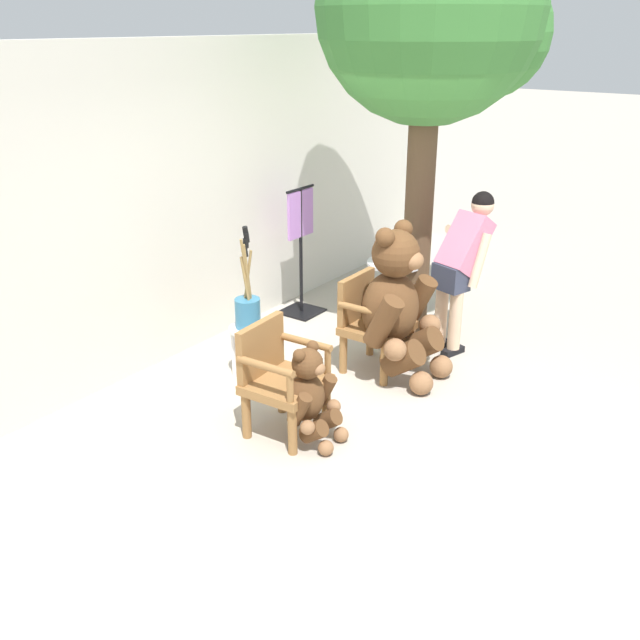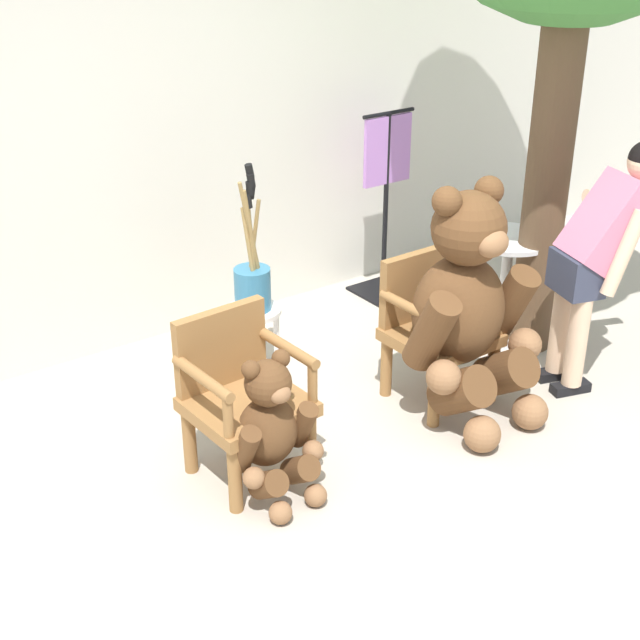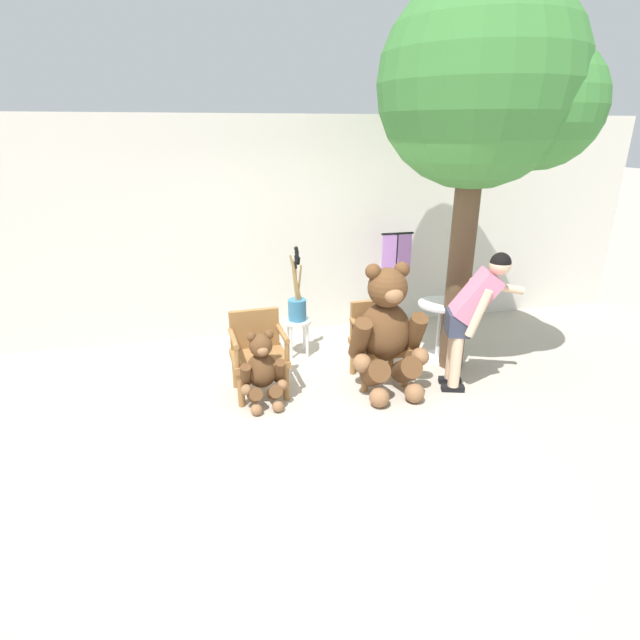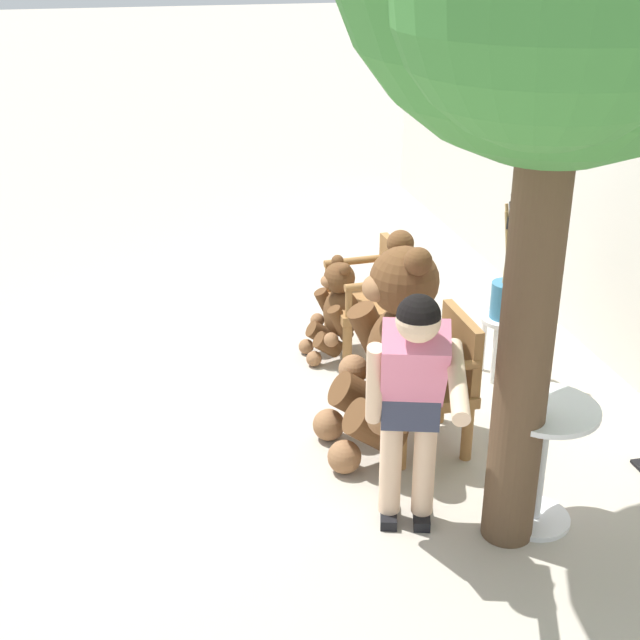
{
  "view_description": "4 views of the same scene",
  "coord_description": "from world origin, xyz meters",
  "px_view_note": "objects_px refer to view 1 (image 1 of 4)",
  "views": [
    {
      "loc": [
        -4.36,
        -2.34,
        2.91
      ],
      "look_at": [
        -0.38,
        0.5,
        0.86
      ],
      "focal_mm": 40.0,
      "sensor_mm": 36.0,
      "label": 1
    },
    {
      "loc": [
        -2.59,
        -2.71,
        2.78
      ],
      "look_at": [
        -0.26,
        0.55,
        0.8
      ],
      "focal_mm": 50.0,
      "sensor_mm": 36.0,
      "label": 2
    },
    {
      "loc": [
        -1.12,
        -4.08,
        2.62
      ],
      "look_at": [
        -0.1,
        0.25,
        0.92
      ],
      "focal_mm": 28.0,
      "sensor_mm": 36.0,
      "label": 3
    },
    {
      "loc": [
        5.19,
        -1.1,
        3.04
      ],
      "look_at": [
        0.15,
        0.08,
        0.69
      ],
      "focal_mm": 50.0,
      "sensor_mm": 36.0,
      "label": 4
    }
  ],
  "objects_px": {
    "brush_bucket": "(248,306)",
    "clothing_display_stand": "(301,249)",
    "white_stool": "(249,338)",
    "teddy_bear_small": "(310,395)",
    "patio_tree": "(440,15)",
    "wooden_chair_left": "(279,376)",
    "teddy_bear_large": "(398,304)",
    "round_side_table": "(394,288)",
    "wooden_chair_right": "(372,320)",
    "person_visitor": "(462,259)"
  },
  "relations": [
    {
      "from": "patio_tree",
      "to": "round_side_table",
      "type": "bearing_deg",
      "value": 122.89
    },
    {
      "from": "teddy_bear_small",
      "to": "round_side_table",
      "type": "distance_m",
      "value": 2.27
    },
    {
      "from": "person_visitor",
      "to": "teddy_bear_large",
      "type": "bearing_deg",
      "value": 167.73
    },
    {
      "from": "person_visitor",
      "to": "round_side_table",
      "type": "xyz_separation_m",
      "value": [
        0.04,
        0.73,
        -0.45
      ]
    },
    {
      "from": "wooden_chair_left",
      "to": "patio_tree",
      "type": "height_order",
      "value": "patio_tree"
    },
    {
      "from": "teddy_bear_small",
      "to": "patio_tree",
      "type": "distance_m",
      "value": 3.51
    },
    {
      "from": "round_side_table",
      "to": "teddy_bear_large",
      "type": "bearing_deg",
      "value": -148.64
    },
    {
      "from": "teddy_bear_large",
      "to": "teddy_bear_small",
      "type": "xyz_separation_m",
      "value": [
        -1.31,
        -0.03,
        -0.29
      ]
    },
    {
      "from": "wooden_chair_left",
      "to": "teddy_bear_large",
      "type": "xyz_separation_m",
      "value": [
        1.32,
        -0.26,
        0.21
      ]
    },
    {
      "from": "wooden_chair_right",
      "to": "teddy_bear_small",
      "type": "height_order",
      "value": "wooden_chair_right"
    },
    {
      "from": "brush_bucket",
      "to": "patio_tree",
      "type": "bearing_deg",
      "value": -22.94
    },
    {
      "from": "teddy_bear_small",
      "to": "white_stool",
      "type": "bearing_deg",
      "value": 62.47
    },
    {
      "from": "teddy_bear_large",
      "to": "clothing_display_stand",
      "type": "xyz_separation_m",
      "value": [
        0.7,
        1.57,
        0.05
      ]
    },
    {
      "from": "teddy_bear_large",
      "to": "person_visitor",
      "type": "xyz_separation_m",
      "value": [
        0.85,
        -0.18,
        0.22
      ]
    },
    {
      "from": "wooden_chair_right",
      "to": "patio_tree",
      "type": "xyz_separation_m",
      "value": [
        1.05,
        0.04,
        2.5
      ]
    },
    {
      "from": "wooden_chair_right",
      "to": "clothing_display_stand",
      "type": "height_order",
      "value": "clothing_display_stand"
    },
    {
      "from": "wooden_chair_right",
      "to": "teddy_bear_small",
      "type": "relative_size",
      "value": 1.1
    },
    {
      "from": "teddy_bear_small",
      "to": "patio_tree",
      "type": "xyz_separation_m",
      "value": [
        2.36,
        0.32,
        2.58
      ]
    },
    {
      "from": "round_side_table",
      "to": "patio_tree",
      "type": "distance_m",
      "value": 2.53
    },
    {
      "from": "teddy_bear_large",
      "to": "wooden_chair_left",
      "type": "bearing_deg",
      "value": 169.02
    },
    {
      "from": "wooden_chair_right",
      "to": "clothing_display_stand",
      "type": "bearing_deg",
      "value": 61.92
    },
    {
      "from": "white_stool",
      "to": "brush_bucket",
      "type": "bearing_deg",
      "value": -74.3
    },
    {
      "from": "person_visitor",
      "to": "clothing_display_stand",
      "type": "height_order",
      "value": "person_visitor"
    },
    {
      "from": "patio_tree",
      "to": "white_stool",
      "type": "bearing_deg",
      "value": 157.02
    },
    {
      "from": "round_side_table",
      "to": "teddy_bear_small",
      "type": "bearing_deg",
      "value": -165.49
    },
    {
      "from": "teddy_bear_large",
      "to": "teddy_bear_small",
      "type": "bearing_deg",
      "value": -178.78
    },
    {
      "from": "wooden_chair_left",
      "to": "teddy_bear_small",
      "type": "relative_size",
      "value": 1.1
    },
    {
      "from": "wooden_chair_left",
      "to": "white_stool",
      "type": "height_order",
      "value": "wooden_chair_left"
    },
    {
      "from": "wooden_chair_right",
      "to": "teddy_bear_large",
      "type": "bearing_deg",
      "value": -89.68
    },
    {
      "from": "teddy_bear_large",
      "to": "round_side_table",
      "type": "bearing_deg",
      "value": 31.36
    },
    {
      "from": "wooden_chair_right",
      "to": "teddy_bear_small",
      "type": "bearing_deg",
      "value": -167.78
    },
    {
      "from": "teddy_bear_small",
      "to": "brush_bucket",
      "type": "bearing_deg",
      "value": 62.42
    },
    {
      "from": "round_side_table",
      "to": "person_visitor",
      "type": "bearing_deg",
      "value": -93.23
    },
    {
      "from": "teddy_bear_small",
      "to": "brush_bucket",
      "type": "relative_size",
      "value": 0.86
    },
    {
      "from": "white_stool",
      "to": "round_side_table",
      "type": "xyz_separation_m",
      "value": [
        1.64,
        -0.52,
        0.09
      ]
    },
    {
      "from": "wooden_chair_left",
      "to": "patio_tree",
      "type": "distance_m",
      "value": 3.44
    },
    {
      "from": "brush_bucket",
      "to": "round_side_table",
      "type": "height_order",
      "value": "brush_bucket"
    },
    {
      "from": "teddy_bear_large",
      "to": "person_visitor",
      "type": "relative_size",
      "value": 0.92
    },
    {
      "from": "teddy_bear_small",
      "to": "person_visitor",
      "type": "distance_m",
      "value": 2.23
    },
    {
      "from": "white_stool",
      "to": "teddy_bear_small",
      "type": "bearing_deg",
      "value": -117.53
    },
    {
      "from": "wooden_chair_left",
      "to": "patio_tree",
      "type": "bearing_deg",
      "value": 0.99
    },
    {
      "from": "teddy_bear_large",
      "to": "clothing_display_stand",
      "type": "distance_m",
      "value": 1.72
    },
    {
      "from": "teddy_bear_small",
      "to": "round_side_table",
      "type": "height_order",
      "value": "teddy_bear_small"
    },
    {
      "from": "teddy_bear_small",
      "to": "round_side_table",
      "type": "relative_size",
      "value": 1.08
    },
    {
      "from": "patio_tree",
      "to": "wooden_chair_right",
      "type": "bearing_deg",
      "value": -177.77
    },
    {
      "from": "brush_bucket",
      "to": "clothing_display_stand",
      "type": "xyz_separation_m",
      "value": [
        1.45,
        0.51,
        0.06
      ]
    },
    {
      "from": "round_side_table",
      "to": "patio_tree",
      "type": "bearing_deg",
      "value": -57.11
    },
    {
      "from": "wooden_chair_right",
      "to": "person_visitor",
      "type": "xyz_separation_m",
      "value": [
        0.85,
        -0.44,
        0.43
      ]
    },
    {
      "from": "clothing_display_stand",
      "to": "brush_bucket",
      "type": "bearing_deg",
      "value": -160.43
    },
    {
      "from": "wooden_chair_right",
      "to": "clothing_display_stand",
      "type": "xyz_separation_m",
      "value": [
        0.7,
        1.31,
        0.26
      ]
    }
  ]
}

